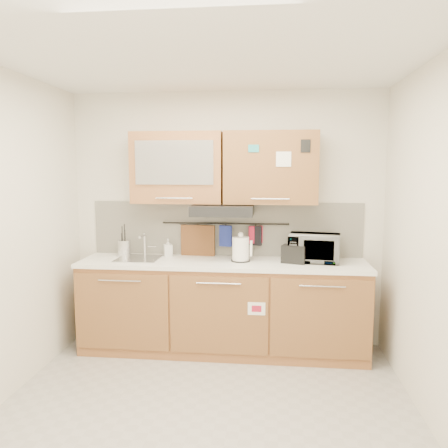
# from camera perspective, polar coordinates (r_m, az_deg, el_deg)

# --- Properties ---
(floor) EXTENTS (3.20, 3.20, 0.00)m
(floor) POSITION_cam_1_polar(r_m,az_deg,el_deg) (3.53, -2.54, -23.79)
(floor) COLOR #9E9993
(floor) RESTS_ON ground
(ceiling) EXTENTS (3.20, 3.20, 0.00)m
(ceiling) POSITION_cam_1_polar(r_m,az_deg,el_deg) (3.13, -2.82, 21.64)
(ceiling) COLOR white
(ceiling) RESTS_ON wall_back
(wall_back) EXTENTS (3.20, 0.00, 3.20)m
(wall_back) POSITION_cam_1_polar(r_m,az_deg,el_deg) (4.55, 0.21, 0.64)
(wall_back) COLOR silver
(wall_back) RESTS_ON ground
(wall_right) EXTENTS (0.00, 3.00, 3.00)m
(wall_right) POSITION_cam_1_polar(r_m,az_deg,el_deg) (3.24, 26.54, -2.78)
(wall_right) COLOR silver
(wall_right) RESTS_ON ground
(base_cabinet) EXTENTS (2.80, 0.64, 0.88)m
(base_cabinet) POSITION_cam_1_polar(r_m,az_deg,el_deg) (4.44, -0.21, -11.35)
(base_cabinet) COLOR #AC6A3D
(base_cabinet) RESTS_ON floor
(countertop) EXTENTS (2.82, 0.62, 0.04)m
(countertop) POSITION_cam_1_polar(r_m,az_deg,el_deg) (4.31, -0.22, -5.12)
(countertop) COLOR white
(countertop) RESTS_ON base_cabinet
(backsplash) EXTENTS (2.80, 0.02, 0.56)m
(backsplash) POSITION_cam_1_polar(r_m,az_deg,el_deg) (4.55, 0.19, -0.62)
(backsplash) COLOR silver
(backsplash) RESTS_ON countertop
(upper_cabinets) EXTENTS (1.82, 0.37, 0.70)m
(upper_cabinets) POSITION_cam_1_polar(r_m,az_deg,el_deg) (4.34, -0.10, 7.35)
(upper_cabinets) COLOR #AC6A3D
(upper_cabinets) RESTS_ON wall_back
(range_hood) EXTENTS (0.60, 0.46, 0.10)m
(range_hood) POSITION_cam_1_polar(r_m,az_deg,el_deg) (4.29, -0.14, 1.86)
(range_hood) COLOR black
(range_hood) RESTS_ON upper_cabinets
(sink) EXTENTS (0.42, 0.40, 0.26)m
(sink) POSITION_cam_1_polar(r_m,az_deg,el_deg) (4.49, -11.05, -4.43)
(sink) COLOR silver
(sink) RESTS_ON countertop
(utensil_rail) EXTENTS (1.30, 0.02, 0.02)m
(utensil_rail) POSITION_cam_1_polar(r_m,az_deg,el_deg) (4.50, 0.14, 0.07)
(utensil_rail) COLOR black
(utensil_rail) RESTS_ON backsplash
(utensil_crock) EXTENTS (0.15, 0.15, 0.34)m
(utensil_crock) POSITION_cam_1_polar(r_m,az_deg,el_deg) (4.65, -12.89, -3.06)
(utensil_crock) COLOR silver
(utensil_crock) RESTS_ON countertop
(kettle) EXTENTS (0.21, 0.19, 0.29)m
(kettle) POSITION_cam_1_polar(r_m,az_deg,el_deg) (4.28, 2.20, -3.36)
(kettle) COLOR white
(kettle) RESTS_ON countertop
(toaster) EXTENTS (0.26, 0.20, 0.17)m
(toaster) POSITION_cam_1_polar(r_m,az_deg,el_deg) (4.26, 9.14, -3.88)
(toaster) COLOR black
(toaster) RESTS_ON countertop
(microwave) EXTENTS (0.53, 0.40, 0.27)m
(microwave) POSITION_cam_1_polar(r_m,az_deg,el_deg) (4.35, 11.69, -3.07)
(microwave) COLOR #999999
(microwave) RESTS_ON countertop
(soap_bottle) EXTENTS (0.11, 0.11, 0.18)m
(soap_bottle) POSITION_cam_1_polar(r_m,az_deg,el_deg) (4.57, -7.32, -3.06)
(soap_bottle) COLOR #999999
(soap_bottle) RESTS_ON countertop
(cutting_board) EXTENTS (0.36, 0.05, 0.44)m
(cutting_board) POSITION_cam_1_polar(r_m,az_deg,el_deg) (4.56, -3.44, -2.91)
(cutting_board) COLOR brown
(cutting_board) RESTS_ON utensil_rail
(oven_mitt) EXTENTS (0.13, 0.06, 0.22)m
(oven_mitt) POSITION_cam_1_polar(r_m,az_deg,el_deg) (4.51, 0.21, -1.58)
(oven_mitt) COLOR navy
(oven_mitt) RESTS_ON utensil_rail
(dark_pouch) EXTENTS (0.13, 0.07, 0.20)m
(dark_pouch) POSITION_cam_1_polar(r_m,az_deg,el_deg) (4.48, 4.13, -1.53)
(dark_pouch) COLOR black
(dark_pouch) RESTS_ON utensil_rail
(pot_holder) EXTENTS (0.14, 0.07, 0.18)m
(pot_holder) POSITION_cam_1_polar(r_m,az_deg,el_deg) (4.48, 4.16, -1.39)
(pot_holder) COLOR red
(pot_holder) RESTS_ON utensil_rail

